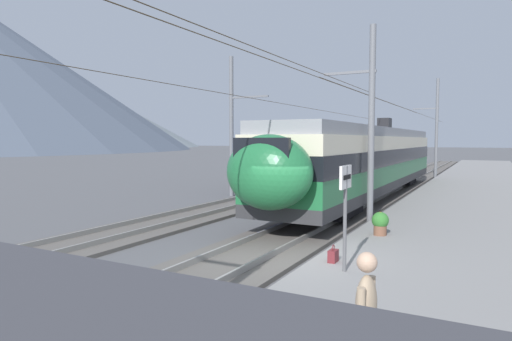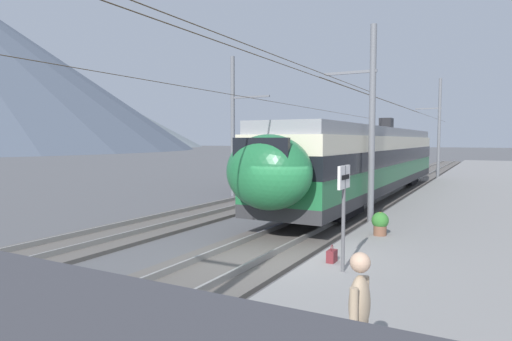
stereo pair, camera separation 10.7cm
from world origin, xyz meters
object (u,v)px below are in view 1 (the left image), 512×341
object	(u,v)px
passenger_walking	(366,320)
handbag_near_sign	(333,256)
catenary_mast_mid	(368,121)
train_far_track	(335,153)
potted_plant_platform_edge	(380,222)
catenary_mast_east	(435,127)
platform_sign	(345,194)
train_near_platform	(367,159)
catenary_mast_far_side	(234,124)

from	to	relation	value
passenger_walking	handbag_near_sign	distance (m)	5.75
catenary_mast_mid	train_far_track	bearing A→B (deg)	21.71
catenary_mast_mid	potted_plant_platform_edge	distance (m)	4.88
passenger_walking	potted_plant_platform_edge	size ratio (longest dim) A/B	2.38
catenary_mast_east	passenger_walking	xyz separation A→B (m)	(-34.65, -3.04, -2.98)
potted_plant_platform_edge	handbag_near_sign	bearing A→B (deg)	174.79
train_far_track	platform_sign	distance (m)	25.97
train_far_track	catenary_mast_east	distance (m)	8.88
platform_sign	train_near_platform	bearing A→B (deg)	12.13
catenary_mast_mid	platform_sign	size ratio (longest dim) A/B	20.10
catenary_mast_east	handbag_near_sign	world-z (taller)	catenary_mast_east
catenary_mast_mid	platform_sign	distance (m)	7.93
train_far_track	catenary_mast_mid	bearing A→B (deg)	-158.29
train_near_platform	catenary_mast_east	xyz separation A→B (m)	(15.92, -1.62, 2.05)
train_near_platform	potted_plant_platform_edge	distance (m)	10.43
passenger_walking	potted_plant_platform_edge	world-z (taller)	passenger_walking
platform_sign	passenger_walking	size ratio (longest dim) A/B	1.38
catenary_mast_far_side	handbag_near_sign	bearing A→B (deg)	-140.41
catenary_mast_mid	handbag_near_sign	world-z (taller)	catenary_mast_mid
passenger_walking	catenary_mast_far_side	bearing A→B (deg)	34.73
catenary_mast_east	catenary_mast_far_side	world-z (taller)	catenary_mast_east
train_near_platform	catenary_mast_east	size ratio (longest dim) A/B	0.53
catenary_mast_far_side	passenger_walking	bearing A→B (deg)	-145.27
catenary_mast_mid	catenary_mast_far_side	xyz separation A→B (m)	(4.86, 8.82, 0.18)
train_near_platform	passenger_walking	size ratio (longest dim) A/B	14.73
train_near_platform	passenger_walking	distance (m)	19.32
train_near_platform	catenary_mast_mid	distance (m)	6.88
train_far_track	potted_plant_platform_edge	xyz separation A→B (m)	(-20.52, -8.07, -1.47)
catenary_mast_east	handbag_near_sign	size ratio (longest dim) A/B	112.25
platform_sign	passenger_walking	bearing A→B (deg)	-160.76
passenger_walking	potted_plant_platform_edge	bearing A→B (deg)	11.35
catenary_mast_far_side	platform_sign	size ratio (longest dim) A/B	20.10
handbag_near_sign	passenger_walking	bearing A→B (deg)	-158.46
catenary_mast_east	passenger_walking	bearing A→B (deg)	-174.99
catenary_mast_east	handbag_near_sign	bearing A→B (deg)	-178.15
train_near_platform	train_far_track	xyz separation A→B (m)	(10.61, 5.19, 0.00)
catenary_mast_far_side	potted_plant_platform_edge	xyz separation A→B (m)	(-8.31, -10.10, -3.38)
train_far_track	catenary_mast_east	bearing A→B (deg)	-52.00
train_far_track	catenary_mast_far_side	world-z (taller)	catenary_mast_far_side
train_far_track	catenary_mast_mid	xyz separation A→B (m)	(-17.07, -6.80, 1.73)
platform_sign	passenger_walking	world-z (taller)	platform_sign
catenary_mast_mid	platform_sign	bearing A→B (deg)	-169.44
handbag_near_sign	catenary_mast_mid	bearing A→B (deg)	7.83
train_far_track	catenary_mast_mid	size ratio (longest dim) A/B	0.54
train_near_platform	passenger_walking	world-z (taller)	train_near_platform
catenary_mast_far_side	platform_sign	world-z (taller)	catenary_mast_far_side
potted_plant_platform_edge	catenary_mast_mid	bearing A→B (deg)	20.35
train_near_platform	passenger_walking	bearing A→B (deg)	-166.05
catenary_mast_east	potted_plant_platform_edge	distance (m)	26.10
train_near_platform	handbag_near_sign	bearing A→B (deg)	-169.20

